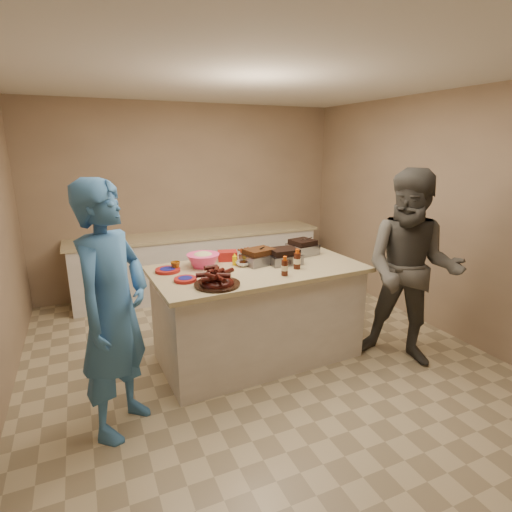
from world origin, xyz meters
name	(u,v)px	position (x,y,z in m)	size (l,w,h in m)	color
room	(262,362)	(0.00, 0.00, 0.00)	(4.50, 5.00, 2.70)	#9D8266
back_counter	(200,263)	(0.00, 2.20, 0.45)	(3.60, 0.64, 0.90)	silver
island	(258,355)	(0.01, 0.13, 0.00)	(2.04, 1.07, 0.97)	silver
rib_platter	(217,285)	(-0.52, -0.21, 0.97)	(0.39, 0.39, 0.16)	#400F0B
pulled_pork_tray	(259,264)	(0.07, 0.24, 0.97)	(0.33, 0.25, 0.10)	#47230F
brisket_tray	(284,263)	(0.30, 0.15, 0.97)	(0.32, 0.26, 0.10)	black
roasting_pan	(302,254)	(0.66, 0.38, 0.97)	(0.27, 0.27, 0.11)	gray
coleslaw_bowl	(203,267)	(-0.47, 0.36, 0.97)	(0.32, 0.32, 0.22)	#FC3F83
sausage_plate	(251,255)	(0.12, 0.55, 0.97)	(0.27, 0.27, 0.05)	silver
mac_cheese_dish	(301,253)	(0.66, 0.42, 0.97)	(0.28, 0.21, 0.08)	yellow
bbq_bottle_a	(285,275)	(0.13, -0.20, 0.97)	(0.06, 0.06, 0.18)	#3A150B
bbq_bottle_b	(297,269)	(0.34, -0.07, 0.97)	(0.07, 0.07, 0.20)	#3A150B
mustard_bottle	(235,265)	(-0.17, 0.29, 0.97)	(0.05, 0.05, 0.12)	#F5CF02
sauce_bowl	(243,266)	(-0.10, 0.23, 0.97)	(0.15, 0.05, 0.15)	silver
plate_stack_large	(168,272)	(-0.83, 0.34, 0.97)	(0.23, 0.23, 0.03)	maroon
plate_stack_small	(185,281)	(-0.74, 0.01, 0.97)	(0.20, 0.20, 0.03)	maroon
plastic_cup	(176,270)	(-0.75, 0.36, 0.97)	(0.09, 0.08, 0.09)	#9D540C
basket_stack	(228,260)	(-0.18, 0.48, 0.97)	(0.19, 0.15, 0.10)	maroon
guest_blue	(125,424)	(-1.38, -0.42, 0.00)	(0.70, 1.91, 0.46)	#3A73B3
guest_gray	(401,359)	(1.33, -0.53, 0.00)	(0.93, 1.92, 0.73)	#52504A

